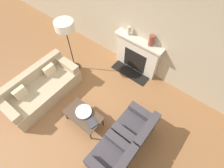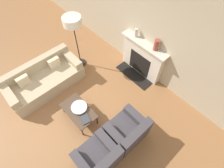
# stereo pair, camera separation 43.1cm
# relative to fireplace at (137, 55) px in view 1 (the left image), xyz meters

# --- Properties ---
(ground_plane) EXTENTS (18.00, 18.00, 0.00)m
(ground_plane) POSITION_rel_fireplace_xyz_m (-0.15, -2.53, -0.55)
(ground_plane) COLOR #99663D
(wall_back) EXTENTS (18.00, 0.06, 2.90)m
(wall_back) POSITION_rel_fireplace_xyz_m (-0.15, 0.14, 0.90)
(wall_back) COLOR #BCAD8E
(wall_back) RESTS_ON ground_plane
(fireplace) EXTENTS (1.46, 0.59, 1.14)m
(fireplace) POSITION_rel_fireplace_xyz_m (0.00, 0.00, 0.00)
(fireplace) COLOR beige
(fireplace) RESTS_ON ground_plane
(couch) EXTENTS (0.96, 2.10, 0.76)m
(couch) POSITION_rel_fireplace_xyz_m (-1.48, -2.46, -0.26)
(couch) COLOR tan
(couch) RESTS_ON ground_plane
(armchair_near) EXTENTS (0.79, 0.85, 0.78)m
(armchair_near) POSITION_rel_fireplace_xyz_m (1.19, -2.68, -0.25)
(armchair_near) COLOR #423D42
(armchair_near) RESTS_ON ground_plane
(armchair_far) EXTENTS (0.79, 0.85, 0.78)m
(armchair_far) POSITION_rel_fireplace_xyz_m (1.19, -1.79, -0.25)
(armchair_far) COLOR #423D42
(armchair_far) RESTS_ON ground_plane
(coffee_table) EXTENTS (0.93, 0.54, 0.40)m
(coffee_table) POSITION_rel_fireplace_xyz_m (0.03, -2.34, -0.18)
(coffee_table) COLOR #4C3828
(coffee_table) RESTS_ON ground_plane
(bowl) EXTENTS (0.40, 0.40, 0.07)m
(bowl) POSITION_rel_fireplace_xyz_m (-0.00, -2.28, -0.11)
(bowl) COLOR silver
(bowl) RESTS_ON coffee_table
(book) EXTENTS (0.29, 0.26, 0.02)m
(book) POSITION_rel_fireplace_xyz_m (0.34, -2.36, -0.14)
(book) COLOR #38383D
(book) RESTS_ON coffee_table
(floor_lamp) EXTENTS (0.50, 0.50, 1.70)m
(floor_lamp) POSITION_rel_fireplace_xyz_m (-1.52, -1.18, 0.92)
(floor_lamp) COLOR black
(floor_lamp) RESTS_ON ground_plane
(mantel_vase_left) EXTENTS (0.09, 0.09, 0.25)m
(mantel_vase_left) POSITION_rel_fireplace_xyz_m (-0.36, 0.01, 0.71)
(mantel_vase_left) COLOR beige
(mantel_vase_left) RESTS_ON fireplace
(mantel_vase_center_left) EXTENTS (0.14, 0.14, 0.30)m
(mantel_vase_center_left) POSITION_rel_fireplace_xyz_m (0.33, 0.01, 0.73)
(mantel_vase_center_left) COLOR brown
(mantel_vase_center_left) RESTS_ON fireplace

